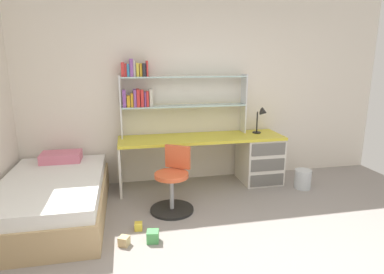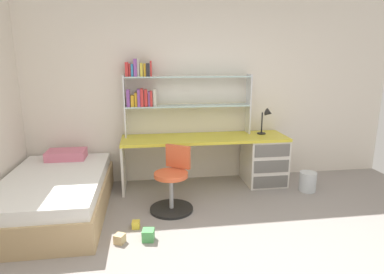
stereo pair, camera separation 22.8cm
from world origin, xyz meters
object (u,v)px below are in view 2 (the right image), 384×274
(swivel_chair, at_px, (172,186))
(toy_block_yellow_3, at_px, (136,225))
(toy_block_natural_0, at_px, (120,239))
(toy_block_green_2, at_px, (148,235))
(bookshelf_hutch, at_px, (166,91))
(bed_platform, at_px, (55,194))
(desk_lamp, at_px, (267,117))
(desk, at_px, (247,156))
(waste_bin, at_px, (308,182))

(swivel_chair, relative_size, toy_block_yellow_3, 9.39)
(toy_block_natural_0, xyz_separation_m, toy_block_green_2, (0.28, 0.01, 0.01))
(bookshelf_hutch, relative_size, bed_platform, 0.96)
(toy_block_natural_0, bearing_deg, toy_block_yellow_3, 60.96)
(bookshelf_hutch, distance_m, toy_block_yellow_3, 1.89)
(bookshelf_hutch, height_order, desk_lamp, bookshelf_hutch)
(bookshelf_hutch, xyz_separation_m, swivel_chair, (-0.00, -0.89, -1.05))
(swivel_chair, distance_m, bed_platform, 1.37)
(desk, relative_size, toy_block_green_2, 19.88)
(desk, height_order, toy_block_natural_0, desk)
(bookshelf_hutch, height_order, toy_block_yellow_3, bookshelf_hutch)
(desk_lamp, height_order, swivel_chair, desk_lamp)
(desk_lamp, distance_m, swivel_chair, 1.74)
(waste_bin, bearing_deg, bookshelf_hutch, 162.54)
(swivel_chair, bearing_deg, toy_block_natural_0, -130.94)
(desk_lamp, distance_m, toy_block_green_2, 2.41)
(toy_block_yellow_3, bearing_deg, swivel_chair, 42.82)
(bed_platform, bearing_deg, desk, 13.62)
(desk_lamp, xyz_separation_m, toy_block_yellow_3, (-1.86, -1.14, -0.93))
(desk_lamp, distance_m, bed_platform, 2.96)
(toy_block_natural_0, bearing_deg, bed_platform, 135.63)
(desk_lamp, bearing_deg, toy_block_natural_0, -144.90)
(toy_block_natural_0, bearing_deg, desk, 38.46)
(toy_block_yellow_3, bearing_deg, bookshelf_hutch, 71.42)
(bed_platform, xyz_separation_m, toy_block_green_2, (1.06, -0.76, -0.18))
(swivel_chair, bearing_deg, desk, 31.49)
(waste_bin, bearing_deg, desk, 151.43)
(toy_block_natural_0, bearing_deg, toy_block_green_2, 1.63)
(toy_block_green_2, bearing_deg, bed_platform, 144.51)
(bed_platform, bearing_deg, bookshelf_hutch, 30.27)
(desk_lamp, height_order, waste_bin, desk_lamp)
(swivel_chair, xyz_separation_m, toy_block_yellow_3, (-0.43, -0.40, -0.26))
(desk_lamp, xyz_separation_m, bed_platform, (-2.79, -0.65, -0.74))
(toy_block_green_2, xyz_separation_m, toy_block_yellow_3, (-0.13, 0.26, -0.02))
(bookshelf_hutch, bearing_deg, desk_lamp, -6.06)
(toy_block_yellow_3, bearing_deg, desk, 34.93)
(toy_block_green_2, bearing_deg, desk_lamp, 39.07)
(desk_lamp, height_order, toy_block_green_2, desk_lamp)
(waste_bin, xyz_separation_m, toy_block_yellow_3, (-2.32, -0.70, -0.09))
(desk_lamp, relative_size, toy_block_natural_0, 4.14)
(bookshelf_hutch, relative_size, toy_block_natural_0, 19.29)
(bookshelf_hutch, distance_m, waste_bin, 2.32)
(desk, distance_m, bed_platform, 2.59)
(bookshelf_hutch, relative_size, toy_block_green_2, 15.39)
(desk, distance_m, desk_lamp, 0.63)
(desk_lamp, distance_m, toy_block_natural_0, 2.63)
(swivel_chair, distance_m, toy_block_yellow_3, 0.64)
(desk_lamp, height_order, toy_block_natural_0, desk_lamp)
(bookshelf_hutch, bearing_deg, toy_block_natural_0, -110.51)
(toy_block_yellow_3, bearing_deg, bed_platform, 152.08)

